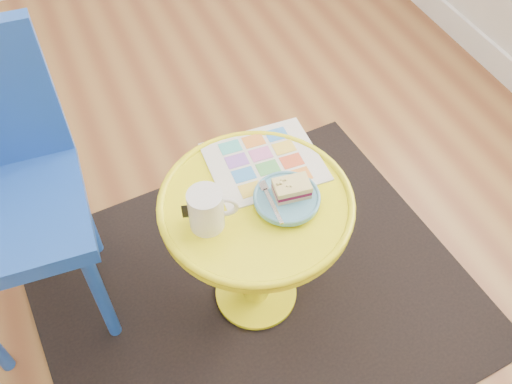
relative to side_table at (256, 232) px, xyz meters
name	(u,v)px	position (x,y,z in m)	size (l,w,h in m)	color
floor	(69,345)	(-0.58, 0.07, -0.34)	(4.00, 4.00, 0.00)	brown
rug	(256,294)	(0.00, 0.00, -0.34)	(1.30, 1.10, 0.01)	black
side_table	(256,232)	(0.00, 0.00, 0.00)	(0.50, 0.50, 0.48)	yellow
newspaper	(264,162)	(0.08, 0.12, 0.14)	(0.30, 0.25, 0.01)	silver
mug	(207,209)	(-0.14, -0.02, 0.19)	(0.12, 0.09, 0.11)	silver
plate	(287,198)	(0.07, -0.03, 0.15)	(0.17, 0.17, 0.02)	#569AB6
cake_slice	(292,188)	(0.09, -0.03, 0.18)	(0.10, 0.07, 0.04)	#D3BC8C
fork	(270,200)	(0.03, -0.03, 0.16)	(0.02, 0.14, 0.00)	silver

